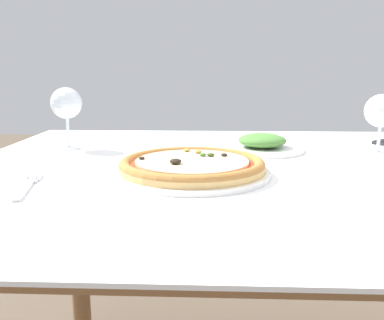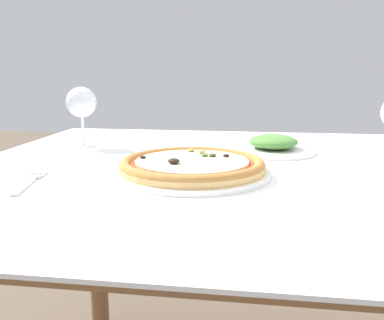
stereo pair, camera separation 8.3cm
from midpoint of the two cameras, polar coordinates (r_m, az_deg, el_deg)
name	(u,v)px [view 1 (the left image)]	position (r m, az deg, el deg)	size (l,w,h in m)	color
dining_table	(270,201)	(0.94, 7.88, -5.43)	(1.35, 1.04, 0.71)	brown
pizza_plate	(192,166)	(0.83, -2.85, -0.89)	(0.30, 0.30, 0.04)	white
fork	(28,186)	(0.82, -23.84, -3.19)	(0.06, 0.17, 0.00)	silver
wine_glass_far_left	(66,105)	(1.15, -18.43, 6.99)	(0.08, 0.08, 0.16)	silver
wine_glass_far_right	(381,113)	(1.11, 22.01, 5.86)	(0.08, 0.08, 0.14)	silver
side_plate	(262,144)	(1.08, 7.18, 2.07)	(0.21, 0.21, 0.04)	white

